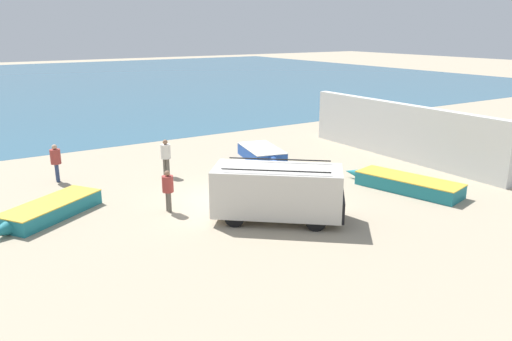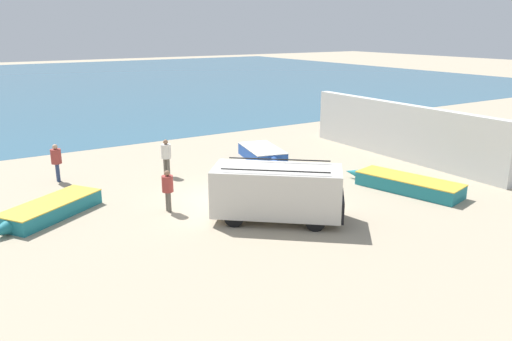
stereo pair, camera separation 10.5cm
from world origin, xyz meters
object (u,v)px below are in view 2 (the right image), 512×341
Objects in this scene: fishing_rowboat_2 at (263,154)px; fishing_rowboat_1 at (405,184)px; fisherman_2 at (168,187)px; fisherman_0 at (166,154)px; fisherman_1 at (56,159)px; parked_van at (278,191)px; fishing_rowboat_0 at (48,210)px.

fishing_rowboat_1 is at bearing 30.54° from fishing_rowboat_2.
fishing_rowboat_2 is 8.74m from fisherman_2.
fisherman_0 is (-7.92, 7.70, 0.76)m from fishing_rowboat_1.
fisherman_1 is at bearing 38.36° from fishing_rowboat_1.
fisherman_2 is at bearing -44.54° from fishing_rowboat_2.
parked_van is at bearing -112.33° from fisherman_0.
fisherman_1 is (-4.63, 1.84, -0.01)m from fisherman_0.
parked_van is at bearing -44.59° from fisherman_2.
fishing_rowboat_0 is 4.85m from fisherman_1.
fishing_rowboat_0 is at bearing 56.02° from fishing_rowboat_1.
fishing_rowboat_1 is 3.17× the size of fisherman_1.
fisherman_1 is at bearing 126.85° from fisherman_0.
fishing_rowboat_1 is 3.13× the size of fisherman_0.
fisherman_1 is at bearing -139.33° from fishing_rowboat_0.
parked_van is 1.14× the size of fishing_rowboat_2.
fisherman_0 is (-5.54, -0.02, 0.74)m from fishing_rowboat_2.
fisherman_2 is (-9.77, 3.09, 0.68)m from fishing_rowboat_1.
fishing_rowboat_2 reaches higher than fishing_rowboat_0.
fisherman_1 is at bearing -86.76° from fishing_rowboat_2.
fishing_rowboat_2 is at bearing 31.71° from fisherman_2.
parked_van is 4.28m from fisherman_2.
fisherman_0 reaches higher than fisherman_1.
fishing_rowboat_0 is 2.54× the size of fisherman_0.
fisherman_0 reaches higher than fishing_rowboat_1.
fishing_rowboat_2 is 2.57× the size of fisherman_2.
parked_van is 0.87× the size of fishing_rowboat_1.
fishing_rowboat_2 is at bearing 2.76° from fishing_rowboat_1.
fishing_rowboat_0 is 14.69m from fishing_rowboat_1.
fisherman_2 is at bearing 117.58° from fisherman_1.
fishing_rowboat_2 reaches higher than fishing_rowboat_1.
fishing_rowboat_0 is at bearing -173.87° from parked_van.
fishing_rowboat_0 is 0.81× the size of fishing_rowboat_1.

